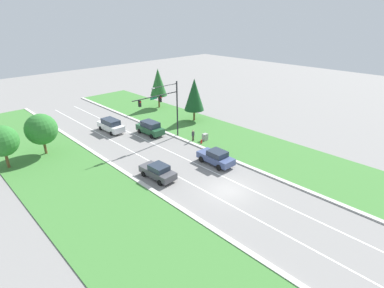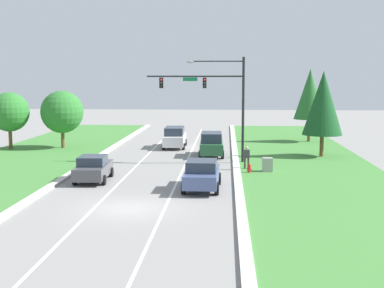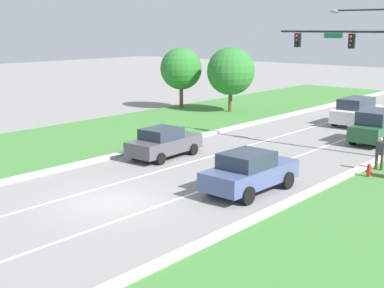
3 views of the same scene
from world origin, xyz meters
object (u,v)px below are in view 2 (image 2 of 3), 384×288
pedestrian (247,157)px  conifer_near_right_tree (323,103)px  graphite_sedan (93,168)px  white_suv (175,137)px  utility_cabinet (267,165)px  slate_blue_sedan (202,174)px  traffic_signal_mast (216,93)px  oak_near_left_tree (62,112)px  forest_suv (211,144)px  conifer_far_right_tree (310,94)px  fire_hydrant (249,169)px  oak_far_left_tree (9,112)px

pedestrian → conifer_near_right_tree: (6.39, 6.32, 3.54)m
graphite_sedan → conifer_near_right_tree: 20.05m
white_suv → pedestrian: size_ratio=3.01×
graphite_sedan → utility_cabinet: bearing=15.7°
slate_blue_sedan → graphite_sedan: size_ratio=1.06×
traffic_signal_mast → oak_near_left_tree: size_ratio=1.52×
utility_cabinet → pedestrian: pedestrian is taller
pedestrian → oak_near_left_tree: size_ratio=0.32×
graphite_sedan → forest_suv: 13.29m
forest_suv → utility_cabinet: bearing=-62.3°
conifer_far_right_tree → fire_hydrant: bearing=-110.6°
graphite_sedan → utility_cabinet: graphite_sedan is taller
white_suv → conifer_far_right_tree: (13.17, 4.87, 3.87)m
slate_blue_sedan → graphite_sedan: slate_blue_sedan is taller
traffic_signal_mast → forest_suv: 5.52m
conifer_near_right_tree → slate_blue_sedan: bearing=-125.1°
slate_blue_sedan → pedestrian: (2.89, 6.90, 0.04)m
fire_hydrant → forest_suv: bearing=109.7°
slate_blue_sedan → oak_near_left_tree: (-13.63, 17.05, 2.49)m
conifer_far_right_tree → oak_near_left_tree: bearing=-165.0°
traffic_signal_mast → conifer_near_right_tree: bearing=20.7°
oak_near_left_tree → conifer_far_right_tree: size_ratio=0.72×
pedestrian → slate_blue_sedan: bearing=56.4°
conifer_far_right_tree → conifer_near_right_tree: bearing=-92.8°
traffic_signal_mast → white_suv: 10.39m
slate_blue_sedan → traffic_signal_mast: bearing=88.1°
slate_blue_sedan → conifer_near_right_tree: (9.28, 13.22, 3.57)m
graphite_sedan → oak_near_left_tree: oak_near_left_tree is taller
traffic_signal_mast → white_suv: bearing=115.2°
slate_blue_sedan → graphite_sedan: bearing=164.5°
traffic_signal_mast → forest_suv: (-0.41, 3.37, -4.36)m
slate_blue_sedan → fire_hydrant: size_ratio=6.78×
utility_cabinet → fire_hydrant: utility_cabinet is taller
oak_near_left_tree → graphite_sedan: bearing=-66.1°
forest_suv → graphite_sedan: bearing=-124.3°
traffic_signal_mast → conifer_far_right_tree: bearing=55.6°
white_suv → conifer_far_right_tree: bearing=19.1°
pedestrian → utility_cabinet: bearing=133.7°
forest_suv → fire_hydrant: (2.83, -7.93, -0.68)m
conifer_far_right_tree → oak_far_left_tree: bearing=-165.5°
pedestrian → oak_far_left_tree: (-21.09, 9.23, 2.49)m
traffic_signal_mast → utility_cabinet: 7.32m
white_suv → conifer_near_right_tree: size_ratio=0.72×
white_suv → pedestrian: white_suv is taller
graphite_sedan → forest_suv: size_ratio=0.94×
conifer_near_right_tree → conifer_far_right_tree: bearing=87.2°
white_suv → utility_cabinet: 14.74m
utility_cabinet → graphite_sedan: bearing=-161.8°
slate_blue_sedan → conifer_near_right_tree: bearing=56.5°
pedestrian → white_suv: bearing=-72.3°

